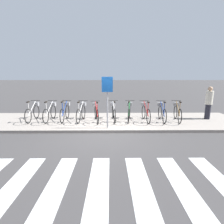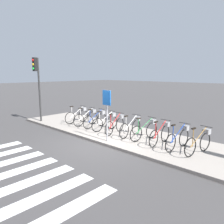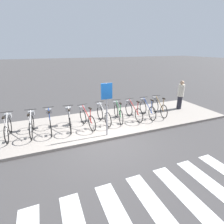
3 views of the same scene
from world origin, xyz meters
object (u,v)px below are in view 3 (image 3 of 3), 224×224
object	(u,v)px
parked_bicycle_3	(69,119)
parked_bicycle_8	(147,108)
parked_bicycle_1	(32,124)
parked_bicycle_9	(159,106)
parked_bicycle_2	(50,121)
sign_post	(107,101)
parked_bicycle_6	(118,111)
parked_bicycle_0	(8,127)
parked_bicycle_4	(86,117)
parked_bicycle_5	(103,114)
pedestrian	(181,94)
parked_bicycle_7	(133,110)

from	to	relation	value
parked_bicycle_3	parked_bicycle_8	distance (m)	3.88
parked_bicycle_1	parked_bicycle_3	xyz separation A→B (m)	(1.51, -0.03, 0.00)
parked_bicycle_9	parked_bicycle_2	bearing A→B (deg)	179.09
sign_post	parked_bicycle_6	bearing A→B (deg)	51.14
parked_bicycle_0	sign_post	distance (m)	3.99
parked_bicycle_4	parked_bicycle_5	size ratio (longest dim) A/B	0.99
parked_bicycle_9	pedestrian	distance (m)	1.71
parked_bicycle_0	parked_bicycle_1	bearing A→B (deg)	-2.84
parked_bicycle_2	pedestrian	size ratio (longest dim) A/B	1.00
parked_bicycle_8	parked_bicycle_9	size ratio (longest dim) A/B	1.01
parked_bicycle_1	parked_bicycle_6	size ratio (longest dim) A/B	1.01
parked_bicycle_7	sign_post	xyz separation A→B (m)	(-1.81, -1.22, 1.01)
sign_post	parked_bicycle_1	bearing A→B (deg)	155.32
parked_bicycle_4	parked_bicycle_7	xyz separation A→B (m)	(2.37, 0.07, 0.00)
parked_bicycle_0	parked_bicycle_7	bearing A→B (deg)	-1.06
parked_bicycle_1	parked_bicycle_3	size ratio (longest dim) A/B	1.00
pedestrian	parked_bicycle_8	bearing A→B (deg)	-172.63
parked_bicycle_7	pedestrian	xyz separation A→B (m)	(3.18, 0.28, 0.41)
parked_bicycle_4	pedestrian	xyz separation A→B (m)	(5.55, 0.36, 0.41)
parked_bicycle_1	parked_bicycle_6	distance (m)	3.82
parked_bicycle_1	parked_bicycle_8	distance (m)	5.38
parked_bicycle_4	sign_post	world-z (taller)	sign_post
parked_bicycle_8	parked_bicycle_7	bearing A→B (deg)	177.97
parked_bicycle_6	parked_bicycle_8	size ratio (longest dim) A/B	0.99
parked_bicycle_6	sign_post	bearing A→B (deg)	-128.86
parked_bicycle_6	sign_post	world-z (taller)	sign_post
parked_bicycle_3	parked_bicycle_7	bearing A→B (deg)	-0.44
parked_bicycle_8	pedestrian	xyz separation A→B (m)	(2.40, 0.31, 0.41)
parked_bicycle_5	parked_bicycle_4	bearing A→B (deg)	-170.37
parked_bicycle_4	parked_bicycle_3	bearing A→B (deg)	172.33
parked_bicycle_5	parked_bicycle_0	bearing A→B (deg)	179.51
parked_bicycle_7	parked_bicycle_8	size ratio (longest dim) A/B	1.00
parked_bicycle_5	pedestrian	size ratio (longest dim) A/B	1.00
parked_bicycle_2	parked_bicycle_6	world-z (taller)	same
parked_bicycle_6	parked_bicycle_3	bearing A→B (deg)	-178.94
parked_bicycle_5	sign_post	bearing A→B (deg)	-102.13
parked_bicycle_2	parked_bicycle_7	size ratio (longest dim) A/B	1.00
parked_bicycle_5	sign_post	xyz separation A→B (m)	(-0.28, -1.29, 1.01)
parked_bicycle_9	parked_bicycle_4	bearing A→B (deg)	-178.84
parked_bicycle_8	sign_post	distance (m)	3.03
parked_bicycle_3	parked_bicycle_5	size ratio (longest dim) A/B	1.00
parked_bicycle_5	sign_post	size ratio (longest dim) A/B	0.76
parked_bicycle_2	parked_bicycle_9	distance (m)	5.43
parked_bicycle_7	parked_bicycle_8	bearing A→B (deg)	-2.03
parked_bicycle_1	parked_bicycle_7	size ratio (longest dim) A/B	1.00
parked_bicycle_3	parked_bicycle_0	bearing A→B (deg)	178.13
sign_post	parked_bicycle_3	bearing A→B (deg)	135.73
parked_bicycle_4	pedestrian	world-z (taller)	pedestrian
parked_bicycle_0	parked_bicycle_1	world-z (taller)	same
parked_bicycle_0	parked_bicycle_3	bearing A→B (deg)	-1.87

